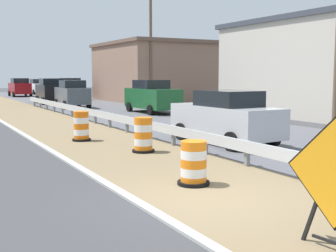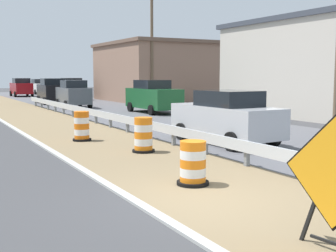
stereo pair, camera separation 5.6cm
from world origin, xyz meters
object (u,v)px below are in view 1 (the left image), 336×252
object	(u,v)px
car_lead_near_lane	(20,87)
utility_pole_mid	(151,46)
traffic_barrel_mid	(81,128)
car_trailing_far_lane	(72,94)
traffic_barrel_nearest	(194,165)
traffic_barrel_close	(143,136)
car_mid_far_lane	(38,86)
car_distant_b	(225,117)
car_trailing_near_lane	(152,96)
car_distant_a	(71,89)
car_lead_far_lane	(51,91)

from	to	relation	value
car_lead_near_lane	utility_pole_mid	bearing A→B (deg)	-161.96
traffic_barrel_mid	car_trailing_far_lane	xyz separation A→B (m)	(4.67, 16.61, 0.53)
traffic_barrel_nearest	traffic_barrel_close	bearing A→B (deg)	78.91
traffic_barrel_close	traffic_barrel_mid	world-z (taller)	traffic_barrel_close
car_mid_far_lane	car_trailing_far_lane	world-z (taller)	car_trailing_far_lane
car_lead_near_lane	car_distant_b	distance (m)	39.98
traffic_barrel_close	car_trailing_far_lane	bearing A→B (deg)	79.50
car_trailing_near_lane	car_trailing_far_lane	xyz separation A→B (m)	(-3.30, 6.83, -0.04)
traffic_barrel_close	utility_pole_mid	xyz separation A→B (m)	(10.35, 19.93, 4.36)
traffic_barrel_nearest	traffic_barrel_mid	size ratio (longest dim) A/B	0.90
traffic_barrel_nearest	car_mid_far_lane	xyz separation A→B (m)	(7.80, 50.26, 0.53)
car_distant_a	car_distant_b	distance (m)	31.04
car_lead_near_lane	car_mid_far_lane	world-z (taller)	car_lead_near_lane
car_lead_far_lane	car_distant_b	bearing A→B (deg)	-178.00
car_lead_far_lane	utility_pole_mid	bearing A→B (deg)	-127.00
traffic_barrel_close	car_trailing_near_lane	world-z (taller)	car_trailing_near_lane
car_distant_b	traffic_barrel_mid	bearing A→B (deg)	53.05
traffic_barrel_close	car_mid_far_lane	world-z (taller)	car_mid_far_lane
car_trailing_far_lane	utility_pole_mid	bearing A→B (deg)	-87.93
car_trailing_near_lane	car_mid_far_lane	distance (m)	32.81
car_mid_far_lane	car_trailing_far_lane	size ratio (longest dim) A/B	1.08
car_trailing_near_lane	car_lead_far_lane	distance (m)	12.88
traffic_barrel_close	car_trailing_far_lane	xyz separation A→B (m)	(3.69, 19.93, 0.53)
traffic_barrel_nearest	car_mid_far_lane	world-z (taller)	car_mid_far_lane
car_lead_far_lane	car_trailing_far_lane	distance (m)	5.58
traffic_barrel_mid	car_trailing_far_lane	distance (m)	17.26
car_lead_near_lane	car_lead_far_lane	distance (m)	14.72
car_lead_near_lane	traffic_barrel_close	bearing A→B (deg)	174.53
car_lead_far_lane	car_mid_far_lane	world-z (taller)	car_lead_far_lane
traffic_barrel_nearest	car_trailing_near_lane	xyz separation A→B (m)	(7.85, 17.45, 0.62)
traffic_barrel_nearest	car_trailing_near_lane	size ratio (longest dim) A/B	0.21
car_distant_a	car_distant_b	size ratio (longest dim) A/B	0.96
traffic_barrel_nearest	car_lead_far_lane	distance (m)	30.19
traffic_barrel_close	utility_pole_mid	bearing A→B (deg)	62.55
car_distant_b	car_trailing_near_lane	bearing A→B (deg)	-17.56
traffic_barrel_mid	car_trailing_near_lane	bearing A→B (deg)	50.81
car_lead_near_lane	traffic_barrel_nearest	bearing A→B (deg)	173.94
traffic_barrel_close	car_trailing_far_lane	world-z (taller)	car_trailing_far_lane
car_lead_near_lane	car_mid_far_lane	distance (m)	6.59
car_mid_far_lane	utility_pole_mid	bearing A→B (deg)	6.82
car_distant_a	car_trailing_far_lane	bearing A→B (deg)	-13.98
utility_pole_mid	car_mid_far_lane	bearing A→B (deg)	97.47
traffic_barrel_mid	car_mid_far_lane	size ratio (longest dim) A/B	0.25
car_lead_far_lane	car_distant_a	bearing A→B (deg)	-28.89
car_distant_b	utility_pole_mid	world-z (taller)	utility_pole_mid
car_lead_far_lane	car_distant_b	distance (m)	25.26
traffic_barrel_close	car_trailing_far_lane	size ratio (longest dim) A/B	0.27
traffic_barrel_nearest	traffic_barrel_close	size ratio (longest dim) A/B	0.89
car_trailing_far_lane	car_distant_a	world-z (taller)	car_distant_a
utility_pole_mid	car_lead_near_lane	bearing A→B (deg)	108.37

